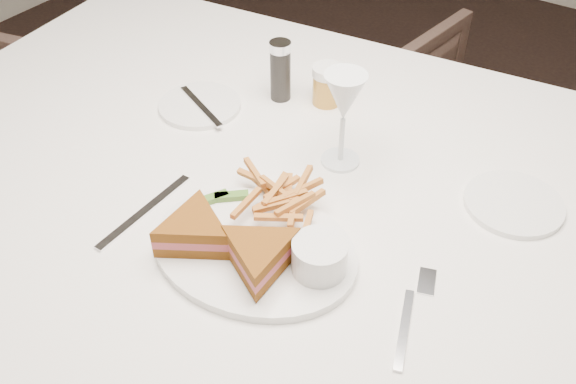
# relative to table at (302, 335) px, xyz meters

# --- Properties ---
(table) EXTENTS (1.76, 1.28, 0.75)m
(table) POSITION_rel_table_xyz_m (0.00, 0.00, 0.00)
(table) COLOR white
(table) RESTS_ON ground
(chair_far) EXTENTS (0.65, 0.62, 0.60)m
(chair_far) POSITION_rel_table_xyz_m (0.04, 0.96, -0.07)
(chair_far) COLOR #4B372E
(chair_far) RESTS_ON ground
(table_setting) EXTENTS (0.77, 0.60, 0.18)m
(table_setting) POSITION_rel_table_xyz_m (-0.01, -0.05, 0.41)
(table_setting) COLOR white
(table_setting) RESTS_ON table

